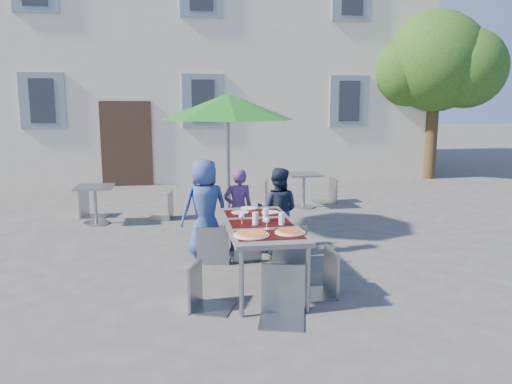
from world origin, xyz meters
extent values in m
plane|color=#403F42|center=(0.00, 0.00, 0.00)|extent=(90.00, 90.00, 0.00)
cube|color=beige|center=(0.00, 11.50, 3.50)|extent=(13.00, 8.00, 7.00)
cube|color=#39261B|center=(-2.00, 7.47, 1.10)|extent=(1.30, 0.06, 2.20)
cube|color=slate|center=(-4.00, 7.47, 2.20)|extent=(1.10, 0.06, 1.40)
cube|color=#262B33|center=(-4.00, 7.45, 2.20)|extent=(0.60, 0.04, 1.10)
cube|color=slate|center=(0.00, 7.47, 2.20)|extent=(1.10, 0.06, 1.40)
cube|color=#262B33|center=(0.00, 7.45, 2.20)|extent=(0.60, 0.04, 1.10)
cube|color=slate|center=(4.00, 7.47, 2.20)|extent=(1.10, 0.06, 1.40)
cube|color=#262B33|center=(4.00, 7.45, 2.20)|extent=(0.60, 0.04, 1.10)
cylinder|color=#42311C|center=(6.50, 7.50, 1.40)|extent=(0.36, 0.36, 2.80)
sphere|color=#1C4312|center=(6.50, 7.50, 3.30)|extent=(2.80, 2.80, 2.80)
sphere|color=#1C4312|center=(5.70, 7.80, 3.00)|extent=(2.00, 2.00, 2.00)
sphere|color=#1C4312|center=(7.20, 7.10, 3.10)|extent=(2.20, 2.20, 2.20)
sphere|color=#1C4312|center=(6.70, 8.10, 3.80)|extent=(1.80, 1.80, 1.80)
cube|color=#403F43|center=(0.19, -0.31, 0.72)|extent=(0.80, 1.85, 0.05)
cylinder|color=gray|center=(-0.15, -1.17, 0.35)|extent=(0.05, 0.05, 0.70)
cylinder|color=gray|center=(0.53, -1.17, 0.35)|extent=(0.05, 0.05, 0.70)
cylinder|color=gray|center=(-0.15, 0.56, 0.35)|extent=(0.05, 0.05, 0.70)
cylinder|color=gray|center=(0.53, 0.56, 0.35)|extent=(0.05, 0.05, 0.70)
cube|color=black|center=(0.19, -0.86, 0.75)|extent=(0.70, 0.42, 0.01)
cube|color=black|center=(0.19, -0.31, 0.75)|extent=(0.70, 0.42, 0.01)
cube|color=black|center=(0.19, 0.24, 0.75)|extent=(0.70, 0.42, 0.01)
cylinder|color=white|center=(0.00, -0.86, 0.76)|extent=(0.38, 0.38, 0.01)
cylinder|color=tan|center=(0.00, -0.86, 0.77)|extent=(0.34, 0.34, 0.01)
cylinder|color=#AD4210|center=(0.00, -0.86, 0.78)|extent=(0.30, 0.30, 0.01)
cylinder|color=white|center=(0.42, -0.82, 0.76)|extent=(0.33, 0.33, 0.01)
cylinder|color=tan|center=(0.42, -0.82, 0.77)|extent=(0.29, 0.29, 0.01)
cylinder|color=maroon|center=(0.42, -0.82, 0.78)|extent=(0.25, 0.25, 0.01)
cylinder|color=silver|center=(0.12, -0.39, 0.82)|extent=(0.07, 0.07, 0.15)
cylinder|color=silver|center=(0.27, -0.23, 0.82)|extent=(0.07, 0.07, 0.15)
cylinder|color=silver|center=(0.42, -0.44, 0.82)|extent=(0.07, 0.07, 0.15)
cylinder|color=silver|center=(-0.03, -0.35, 0.75)|extent=(0.06, 0.06, 0.00)
cylinder|color=silver|center=(-0.03, -0.35, 0.79)|extent=(0.01, 0.01, 0.08)
sphere|color=silver|center=(-0.03, -0.35, 0.85)|extent=(0.06, 0.06, 0.06)
cylinder|color=silver|center=(0.21, -0.59, 0.75)|extent=(0.06, 0.06, 0.00)
cylinder|color=silver|center=(0.21, -0.59, 0.79)|extent=(0.01, 0.01, 0.08)
sphere|color=silver|center=(0.21, -0.59, 0.85)|extent=(0.06, 0.06, 0.06)
cylinder|color=white|center=(0.03, 0.27, 0.76)|extent=(0.22, 0.22, 0.01)
cube|color=#A2A5A9|center=(0.17, 0.27, 0.76)|extent=(0.02, 0.18, 0.00)
cylinder|color=white|center=(0.41, 0.22, 0.76)|extent=(0.22, 0.22, 0.01)
cube|color=#A2A5A9|center=(0.55, 0.22, 0.76)|extent=(0.02, 0.18, 0.00)
cylinder|color=white|center=(0.17, 0.51, 0.76)|extent=(0.22, 0.22, 0.01)
cube|color=#A2A5A9|center=(0.31, 0.51, 0.76)|extent=(0.02, 0.18, 0.00)
imported|color=#304885|center=(-0.38, 0.98, 0.69)|extent=(0.77, 0.60, 1.38)
imported|color=#5C356D|center=(0.12, 1.19, 0.60)|extent=(0.46, 0.32, 1.20)
imported|color=#1B253D|center=(0.65, 0.91, 0.62)|extent=(0.69, 0.55, 1.24)
cube|color=gray|center=(-0.27, 0.72, 0.46)|extent=(0.49, 0.49, 0.03)
cube|color=gray|center=(-0.31, 0.52, 0.72)|extent=(0.43, 0.10, 0.51)
cylinder|color=gray|center=(-0.06, 0.87, 0.22)|extent=(0.02, 0.02, 0.45)
cylinder|color=gray|center=(-0.42, 0.93, 0.22)|extent=(0.02, 0.02, 0.45)
cylinder|color=gray|center=(-0.12, 0.51, 0.22)|extent=(0.02, 0.02, 0.45)
cylinder|color=gray|center=(-0.48, 0.57, 0.22)|extent=(0.02, 0.02, 0.45)
cube|color=gray|center=(0.15, 0.76, 0.42)|extent=(0.44, 0.44, 0.03)
cube|color=gray|center=(0.17, 0.58, 0.65)|extent=(0.39, 0.08, 0.46)
cylinder|color=gray|center=(0.29, 0.95, 0.20)|extent=(0.02, 0.02, 0.41)
cylinder|color=gray|center=(-0.04, 0.90, 0.20)|extent=(0.02, 0.02, 0.41)
cylinder|color=gray|center=(0.33, 0.62, 0.20)|extent=(0.02, 0.02, 0.41)
cylinder|color=gray|center=(0.00, 0.57, 0.20)|extent=(0.02, 0.02, 0.41)
cube|color=gray|center=(0.70, 0.52, 0.49)|extent=(0.47, 0.47, 0.03)
cube|color=gray|center=(0.69, 0.30, 0.76)|extent=(0.46, 0.05, 0.54)
cylinder|color=gray|center=(0.90, 0.71, 0.24)|extent=(0.02, 0.02, 0.48)
cylinder|color=gray|center=(0.51, 0.72, 0.24)|extent=(0.02, 0.02, 0.48)
cylinder|color=gray|center=(0.89, 0.32, 0.24)|extent=(0.02, 0.02, 0.48)
cylinder|color=gray|center=(0.50, 0.33, 0.24)|extent=(0.02, 0.02, 0.48)
cube|color=gray|center=(-0.42, -0.93, 0.43)|extent=(0.51, 0.51, 0.03)
cube|color=gray|center=(-0.60, -0.86, 0.66)|extent=(0.17, 0.38, 0.47)
cylinder|color=gray|center=(-0.32, -1.15, 0.21)|extent=(0.02, 0.02, 0.42)
cylinder|color=gray|center=(-0.20, -0.83, 0.21)|extent=(0.02, 0.02, 0.42)
cylinder|color=gray|center=(-0.64, -1.03, 0.21)|extent=(0.02, 0.02, 0.42)
cylinder|color=gray|center=(-0.52, -0.71, 0.21)|extent=(0.02, 0.02, 0.42)
cube|color=gray|center=(0.72, -0.73, 0.47)|extent=(0.45, 0.45, 0.03)
cube|color=gray|center=(0.93, -0.72, 0.73)|extent=(0.05, 0.44, 0.52)
cylinder|color=gray|center=(0.53, -0.55, 0.23)|extent=(0.02, 0.02, 0.46)
cylinder|color=gray|center=(0.54, -0.92, 0.23)|extent=(0.02, 0.02, 0.46)
cylinder|color=gray|center=(0.90, -0.54, 0.23)|extent=(0.02, 0.02, 0.46)
cylinder|color=gray|center=(0.91, -0.91, 0.23)|extent=(0.02, 0.02, 0.46)
cube|color=gray|center=(0.22, -1.36, 0.47)|extent=(0.54, 0.54, 0.03)
cube|color=gray|center=(0.28, -1.16, 0.73)|extent=(0.43, 0.14, 0.52)
cylinder|color=gray|center=(-0.01, -1.49, 0.23)|extent=(0.02, 0.02, 0.46)
cylinder|color=gray|center=(0.36, -1.59, 0.23)|extent=(0.02, 0.02, 0.46)
cylinder|color=gray|center=(0.09, -1.13, 0.23)|extent=(0.02, 0.02, 0.46)
cylinder|color=gray|center=(0.45, -1.23, 0.23)|extent=(0.02, 0.02, 0.46)
cylinder|color=#A2A5A9|center=(0.08, 2.14, 0.05)|extent=(0.50, 0.50, 0.09)
cylinder|color=gray|center=(0.08, 2.14, 1.06)|extent=(0.06, 0.06, 2.12)
cone|color=#17691C|center=(0.08, 2.14, 2.08)|extent=(2.15, 2.15, 0.42)
cylinder|color=#A2A5A9|center=(-2.19, 3.18, 0.02)|extent=(0.44, 0.44, 0.04)
cylinder|color=gray|center=(-2.19, 3.18, 0.32)|extent=(0.06, 0.06, 0.64)
cube|color=gray|center=(-2.19, 3.18, 0.67)|extent=(0.64, 0.64, 0.04)
cube|color=gray|center=(-2.29, 3.76, 0.48)|extent=(0.53, 0.53, 0.03)
cube|color=gray|center=(-2.50, 3.81, 0.74)|extent=(0.12, 0.44, 0.53)
cylinder|color=gray|center=(-2.15, 3.54, 0.23)|extent=(0.02, 0.02, 0.46)
cylinder|color=gray|center=(-2.07, 3.91, 0.23)|extent=(0.02, 0.02, 0.46)
cylinder|color=gray|center=(-2.52, 3.62, 0.23)|extent=(0.02, 0.02, 0.46)
cylinder|color=gray|center=(-2.44, 3.99, 0.23)|extent=(0.02, 0.02, 0.46)
cube|color=gray|center=(-1.07, 3.43, 0.45)|extent=(0.49, 0.49, 0.03)
cube|color=gray|center=(-0.87, 3.40, 0.70)|extent=(0.10, 0.42, 0.50)
cylinder|color=gray|center=(-1.22, 3.64, 0.22)|extent=(0.02, 0.02, 0.44)
cylinder|color=gray|center=(-1.28, 3.29, 0.22)|extent=(0.02, 0.02, 0.44)
cylinder|color=gray|center=(-0.86, 3.58, 0.22)|extent=(0.02, 0.02, 0.44)
cylinder|color=gray|center=(-0.92, 3.22, 0.22)|extent=(0.02, 0.02, 0.44)
cylinder|color=#A2A5A9|center=(1.84, 3.98, 0.02)|extent=(0.44, 0.44, 0.04)
cylinder|color=gray|center=(1.84, 3.98, 0.33)|extent=(0.06, 0.06, 0.67)
cube|color=gray|center=(1.84, 3.98, 0.69)|extent=(0.67, 0.67, 0.04)
cube|color=gray|center=(1.35, 4.50, 0.45)|extent=(0.51, 0.51, 0.03)
cube|color=gray|center=(1.16, 4.55, 0.70)|extent=(0.13, 0.41, 0.50)
cylinder|color=gray|center=(1.48, 4.28, 0.22)|extent=(0.02, 0.02, 0.44)
cylinder|color=gray|center=(1.57, 4.63, 0.22)|extent=(0.02, 0.02, 0.44)
cylinder|color=gray|center=(1.13, 4.37, 0.22)|extent=(0.02, 0.02, 0.44)
cylinder|color=gray|center=(1.22, 4.72, 0.22)|extent=(0.02, 0.02, 0.44)
cube|color=gray|center=(2.42, 4.45, 0.47)|extent=(0.46, 0.46, 0.03)
cube|color=gray|center=(2.63, 4.46, 0.74)|extent=(0.05, 0.44, 0.53)
cylinder|color=gray|center=(2.22, 4.63, 0.23)|extent=(0.02, 0.02, 0.46)
cylinder|color=gray|center=(2.24, 4.25, 0.23)|extent=(0.02, 0.02, 0.46)
cylinder|color=gray|center=(2.60, 4.65, 0.23)|extent=(0.02, 0.02, 0.46)
cylinder|color=gray|center=(2.61, 4.27, 0.23)|extent=(0.02, 0.02, 0.46)
camera|label=1|loc=(-0.77, -5.86, 2.11)|focal=35.00mm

